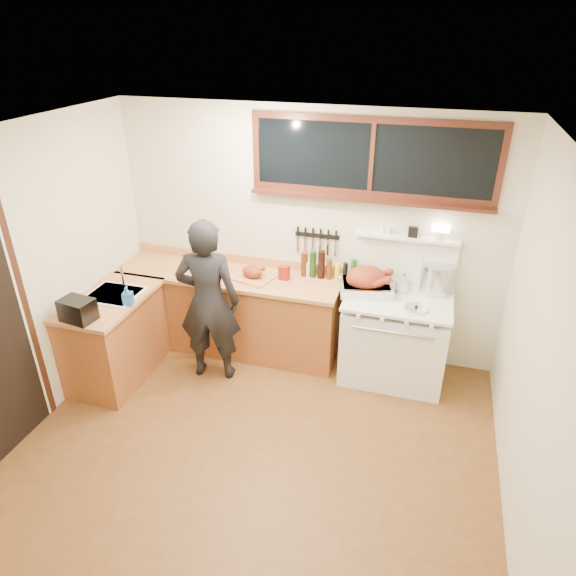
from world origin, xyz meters
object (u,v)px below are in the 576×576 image
(vintage_stove, at_px, (395,336))
(man, at_px, (208,302))
(cutting_board, at_px, (253,274))
(roast_turkey, at_px, (367,282))

(vintage_stove, xyz_separation_m, man, (-1.78, -0.50, 0.38))
(man, relative_size, cutting_board, 3.54)
(vintage_stove, relative_size, roast_turkey, 2.71)
(vintage_stove, relative_size, man, 0.93)
(cutting_board, height_order, roast_turkey, roast_turkey)
(cutting_board, bearing_deg, man, -118.96)
(man, height_order, roast_turkey, man)
(roast_turkey, bearing_deg, cutting_board, -177.72)
(man, xyz_separation_m, roast_turkey, (1.45, 0.55, 0.16))
(vintage_stove, height_order, cutting_board, vintage_stove)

